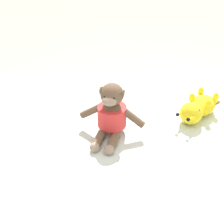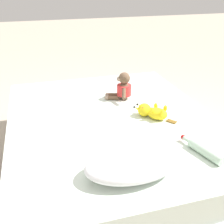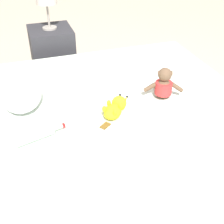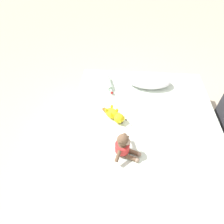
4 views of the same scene
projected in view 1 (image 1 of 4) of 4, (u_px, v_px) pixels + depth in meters
bed at (190, 195)px, 1.49m from camera, size 1.55×1.91×0.40m
plush_monkey at (111, 114)px, 1.46m from camera, size 0.25×0.28×0.24m
plush_yellow_creature at (198, 108)px, 1.59m from camera, size 0.27×0.27×0.10m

